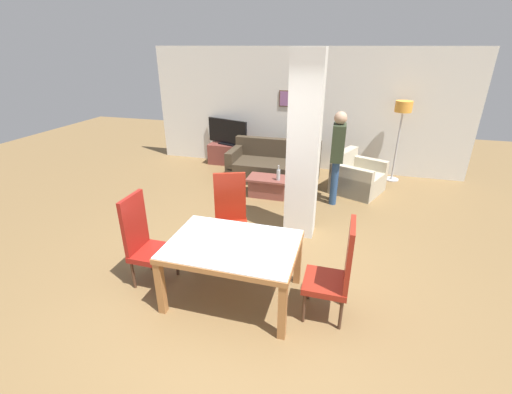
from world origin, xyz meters
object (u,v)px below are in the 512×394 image
dining_chair_head_left (144,240)px  dining_chair_head_right (336,271)px  sofa (274,167)px  tv_stand (228,154)px  armchair (356,178)px  tv_screen (227,132)px  standing_person (337,152)px  coffee_table (268,186)px  dining_table (233,254)px  bottle (278,175)px  floor_lamp (402,114)px  dining_chair_far_left (231,214)px

dining_chair_head_left → dining_chair_head_right: bearing=90.0°
sofa → tv_stand: bearing=-28.6°
armchair → tv_screen: (-3.07, 0.95, 0.51)m
sofa → standing_person: bearing=146.8°
tv_stand → coffee_table: bearing=-49.2°
dining_table → coffee_table: 3.00m
dining_chair_head_left → tv_stand: bearing=-172.2°
dining_chair_head_right → armchair: 3.68m
dining_chair_head_left → tv_screen: 4.67m
tv_stand → dining_table: bearing=-69.2°
armchair → standing_person: (-0.39, -0.65, 0.69)m
bottle → tv_screen: (-1.64, 1.74, 0.29)m
coffee_table → tv_screen: 2.26m
coffee_table → tv_stand: bearing=130.8°
floor_lamp → standing_person: size_ratio=1.00×
armchair → dining_chair_far_left: bearing=-8.4°
standing_person → floor_lamp: bearing=-39.2°
tv_stand → floor_lamp: 4.01m
coffee_table → tv_screen: bearing=130.8°
dining_chair_far_left → floor_lamp: (2.44, 3.63, 0.85)m
dining_chair_head_right → sofa: dining_chair_head_right is taller
dining_chair_head_right → armchair: size_ratio=1.00×
tv_screen → bottle: bearing=151.7°
dining_table → standing_person: size_ratio=0.85×
sofa → standing_person: standing_person is taller
dining_chair_head_right → floor_lamp: (0.95, 4.56, 0.85)m
dining_chair_head_left → floor_lamp: floor_lamp is taller
sofa → dining_chair_head_left: bearing=79.8°
dining_chair_head_left → sofa: bearing=169.8°
tv_stand → standing_person: (2.67, -1.61, 0.73)m
bottle → dining_chair_head_left: bearing=-109.4°
dining_chair_far_left → armchair: dining_chair_far_left is taller
tv_screen → floor_lamp: size_ratio=0.64×
tv_screen → floor_lamp: bearing=-162.5°
coffee_table → floor_lamp: (2.41, 1.60, 1.23)m
dining_chair_head_right → floor_lamp: 4.74m
dining_chair_head_left → armchair: 4.41m
dining_chair_far_left → standing_person: 2.48m
dining_table → tv_screen: bearing=110.8°
dining_chair_head_left → tv_stand: size_ratio=1.21×
sofa → tv_stand: (-1.33, 0.73, -0.04)m
coffee_table → floor_lamp: size_ratio=0.46×
dining_table → floor_lamp: bearing=65.5°
dining_chair_head_right → tv_screen: (-2.89, 4.62, 0.21)m
dining_chair_head_left → bottle: (1.01, 2.87, -0.08)m
dining_table → dining_chair_head_left: dining_chair_head_left is taller
dining_chair_head_left → standing_person: 3.66m
dining_chair_head_right → tv_screen: bearing=32.0°
tv_stand → tv_screen: bearing=-90.0°
dining_chair_head_left → floor_lamp: 5.64m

